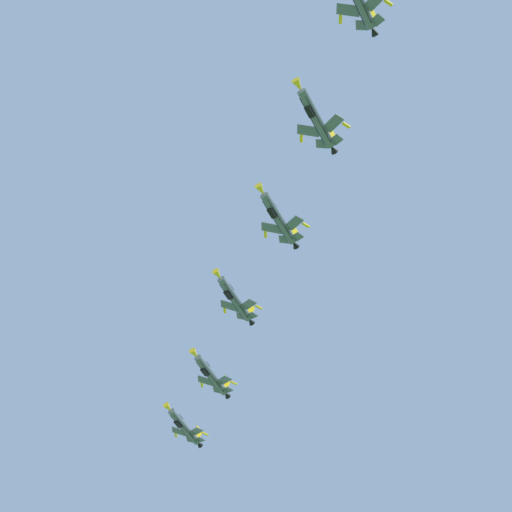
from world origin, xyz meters
The scene contains 5 objects.
fighter_jet_left_wing centered at (8.14, 56.09, 130.13)m, with size 10.49×14.81×4.99m.
fighter_jet_right_wing centered at (1.17, 76.62, 130.06)m, with size 10.50×14.81×4.96m.
fighter_jet_left_outer centered at (-8.26, 98.01, 132.94)m, with size 10.34×14.81×5.26m.
fighter_jet_right_outer centered at (-14.35, 117.64, 130.90)m, with size 10.41×14.81×5.14m.
fighter_jet_trail_slot centered at (-22.11, 136.63, 133.67)m, with size 10.46×14.81×5.05m.
Camera 1 is at (-1.04, -0.14, 1.77)m, focal length 54.26 mm.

